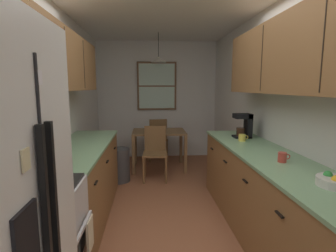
% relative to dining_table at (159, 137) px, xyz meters
% --- Properties ---
extents(ground_plane, '(12.00, 12.00, 0.00)m').
position_rel_dining_table_xyz_m(ground_plane, '(0.01, -1.71, -0.62)').
color(ground_plane, '#995B3D').
extents(wall_left, '(0.10, 9.00, 2.55)m').
position_rel_dining_table_xyz_m(wall_left, '(-1.34, -1.71, 0.66)').
color(wall_left, silver).
rests_on(wall_left, ground).
extents(wall_right, '(0.10, 9.00, 2.55)m').
position_rel_dining_table_xyz_m(wall_right, '(1.36, -1.71, 0.66)').
color(wall_right, silver).
rests_on(wall_right, ground).
extents(wall_back, '(4.40, 0.10, 2.55)m').
position_rel_dining_table_xyz_m(wall_back, '(0.01, 0.94, 0.66)').
color(wall_back, silver).
rests_on(wall_back, ground).
extents(counter_left, '(0.64, 2.09, 0.90)m').
position_rel_dining_table_xyz_m(counter_left, '(-0.99, -1.92, -0.17)').
color(counter_left, olive).
rests_on(counter_left, ground).
extents(upper_cabinets_left, '(0.33, 2.17, 0.62)m').
position_rel_dining_table_xyz_m(upper_cabinets_left, '(-1.13, -1.97, 1.22)').
color(upper_cabinets_left, olive).
extents(counter_right, '(0.64, 3.26, 0.90)m').
position_rel_dining_table_xyz_m(counter_right, '(1.01, -2.67, -0.17)').
color(counter_right, olive).
rests_on(counter_right, ground).
extents(upper_cabinets_right, '(0.33, 2.94, 0.72)m').
position_rel_dining_table_xyz_m(upper_cabinets_right, '(1.15, -2.72, 1.24)').
color(upper_cabinets_right, olive).
extents(dining_table, '(1.00, 0.74, 0.73)m').
position_rel_dining_table_xyz_m(dining_table, '(0.00, 0.00, 0.00)').
color(dining_table, brown).
rests_on(dining_table, ground).
extents(dining_chair_near, '(0.42, 0.42, 0.90)m').
position_rel_dining_table_xyz_m(dining_chair_near, '(-0.09, -0.58, -0.12)').
color(dining_chair_near, brown).
rests_on(dining_chair_near, ground).
extents(dining_chair_far, '(0.45, 0.45, 0.90)m').
position_rel_dining_table_xyz_m(dining_chair_far, '(-0.01, 0.58, -0.12)').
color(dining_chair_far, brown).
rests_on(dining_chair_far, ground).
extents(pendant_light, '(0.29, 0.29, 0.54)m').
position_rel_dining_table_xyz_m(pendant_light, '(-0.00, 0.00, 1.45)').
color(pendant_light, black).
extents(back_window, '(0.86, 0.05, 1.05)m').
position_rel_dining_table_xyz_m(back_window, '(-0.00, 0.87, 0.97)').
color(back_window, brown).
extents(trash_bin, '(0.36, 0.36, 0.56)m').
position_rel_dining_table_xyz_m(trash_bin, '(-0.69, -0.67, -0.34)').
color(trash_bin, '#3F3F42').
rests_on(trash_bin, ground).
extents(storage_canister, '(0.10, 0.10, 0.17)m').
position_rel_dining_table_xyz_m(storage_canister, '(-0.99, -2.66, 0.37)').
color(storage_canister, red).
rests_on(storage_canister, counter_left).
extents(dish_towel, '(0.02, 0.16, 0.24)m').
position_rel_dining_table_xyz_m(dish_towel, '(-0.63, -3.13, -0.12)').
color(dish_towel, beige).
extents(coffee_maker, '(0.22, 0.18, 0.32)m').
position_rel_dining_table_xyz_m(coffee_maker, '(1.07, -1.60, 0.45)').
color(coffee_maker, black).
rests_on(coffee_maker, counter_right).
extents(mug_by_coffeemaker, '(0.11, 0.08, 0.09)m').
position_rel_dining_table_xyz_m(mug_by_coffeemaker, '(1.00, -2.75, 0.33)').
color(mug_by_coffeemaker, '#BF3F33').
rests_on(mug_by_coffeemaker, counter_right).
extents(mug_spare, '(0.12, 0.09, 0.09)m').
position_rel_dining_table_xyz_m(mug_spare, '(0.96, -1.83, 0.33)').
color(mug_spare, '#E5CC4C').
rests_on(mug_spare, counter_right).
extents(fruit_bowl, '(0.24, 0.24, 0.09)m').
position_rel_dining_table_xyz_m(fruit_bowl, '(1.06, -3.34, 0.32)').
color(fruit_bowl, silver).
rests_on(fruit_bowl, counter_right).
extents(table_serving_bowl, '(0.22, 0.22, 0.06)m').
position_rel_dining_table_xyz_m(table_serving_bowl, '(-0.00, 0.03, 0.15)').
color(table_serving_bowl, silver).
rests_on(table_serving_bowl, dining_table).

